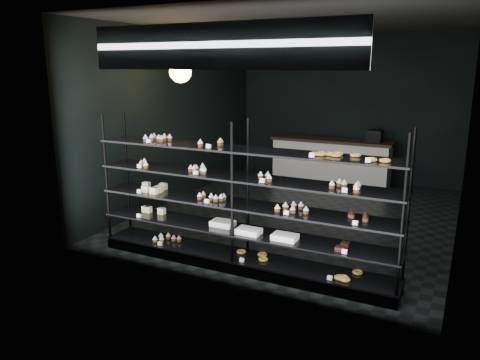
# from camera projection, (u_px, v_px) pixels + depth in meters

# --- Properties ---
(room) EXTENTS (5.01, 6.01, 3.20)m
(room) POSITION_uv_depth(u_px,v_px,m) (303.00, 123.00, 7.84)
(room) COLOR black
(room) RESTS_ON ground
(display_shelf) EXTENTS (4.00, 0.50, 1.91)m
(display_shelf) POSITION_uv_depth(u_px,v_px,m) (239.00, 221.00, 5.92)
(display_shelf) COLOR black
(display_shelf) RESTS_ON room
(signage) EXTENTS (3.30, 0.05, 0.50)m
(signage) POSITION_uv_depth(u_px,v_px,m) (216.00, 46.00, 5.02)
(signage) COLOR #0D1643
(signage) RESTS_ON room
(pendant_lamp) EXTENTS (0.34, 0.34, 0.90)m
(pendant_lamp) POSITION_uv_depth(u_px,v_px,m) (180.00, 72.00, 7.34)
(pendant_lamp) COLOR black
(pendant_lamp) RESTS_ON room
(service_counter) EXTENTS (2.63, 0.65, 1.23)m
(service_counter) POSITION_uv_depth(u_px,v_px,m) (331.00, 160.00, 10.34)
(service_counter) COLOR beige
(service_counter) RESTS_ON room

